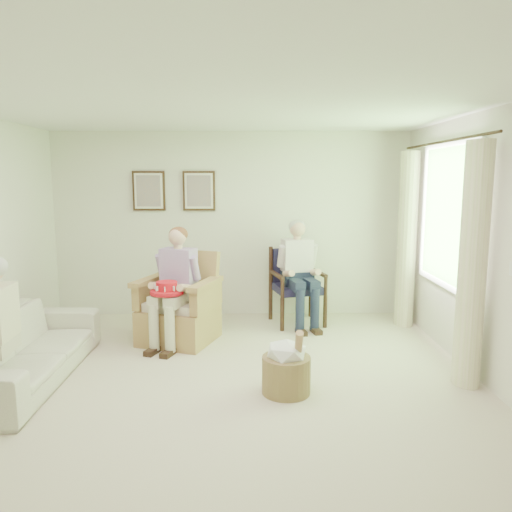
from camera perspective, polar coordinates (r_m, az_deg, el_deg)
name	(u,v)px	position (r m, az deg, el deg)	size (l,w,h in m)	color
floor	(222,394)	(4.75, -3.91, -15.50)	(5.50, 5.50, 0.00)	beige
back_wall	(232,225)	(7.10, -2.82, 3.58)	(5.00, 0.04, 2.60)	silver
front_wall	(173,381)	(1.72, -9.50, -13.90)	(5.00, 0.04, 2.60)	silver
right_wall	(504,254)	(4.91, 26.46, 0.23)	(0.04, 5.50, 2.60)	silver
ceiling	(219,101)	(4.37, -4.29, 17.29)	(5.00, 5.50, 0.02)	white
window	(448,212)	(5.95, 21.10, 4.70)	(0.13, 2.50, 1.63)	#2D6B23
curtain_left	(472,266)	(5.05, 23.50, -1.07)	(0.34, 0.34, 2.30)	beige
curtain_right	(407,240)	(6.87, 16.84, 1.76)	(0.34, 0.34, 2.30)	beige
framed_print_left	(149,191)	(7.17, -12.16, 7.28)	(0.45, 0.05, 0.55)	#382114
framed_print_right	(199,191)	(7.07, -6.54, 7.40)	(0.45, 0.05, 0.55)	#382114
wicker_armchair	(179,313)	(6.15, -8.77, -6.46)	(0.84, 0.83, 1.07)	tan
wood_armchair	(297,283)	(6.83, 4.68, -3.05)	(0.65, 0.61, 1.00)	black
sofa	(24,349)	(5.44, -25.01, -9.56)	(0.85, 2.17, 0.63)	beige
person_wicker	(177,278)	(5.91, -9.06, -2.50)	(0.40, 0.62, 1.37)	beige
person_dark	(298,265)	(6.62, 4.85, -1.09)	(0.40, 0.63, 1.38)	#1B223B
red_hat	(167,289)	(5.76, -10.16, -3.75)	(0.38, 0.38, 0.14)	red
hatbox	(287,366)	(4.68, 3.51, -12.48)	(0.58, 0.58, 0.66)	tan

